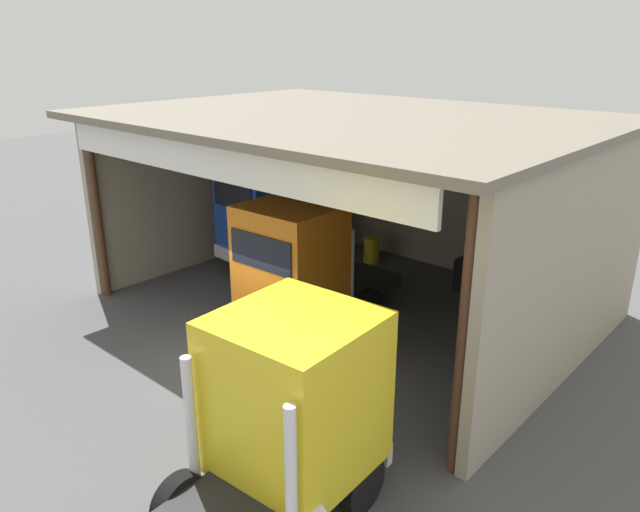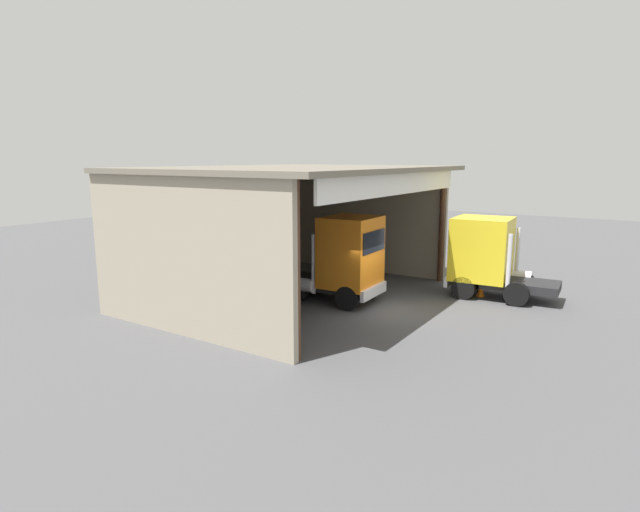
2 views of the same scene
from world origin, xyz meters
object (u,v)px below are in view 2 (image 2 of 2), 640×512
(truck_yellow_center_bay, at_px, (487,255))
(traffic_cone, at_px, (481,290))
(truck_orange_center_right_bay, at_px, (343,259))
(tool_cart, at_px, (265,267))
(truck_blue_right_bay, at_px, (216,267))
(oil_drum, at_px, (211,283))

(truck_yellow_center_bay, distance_m, traffic_cone, 1.56)
(truck_orange_center_right_bay, distance_m, tool_cart, 6.21)
(truck_blue_right_bay, xyz_separation_m, truck_orange_center_right_bay, (4.40, -2.98, -0.10))
(truck_yellow_center_bay, relative_size, traffic_cone, 8.35)
(truck_orange_center_right_bay, bearing_deg, traffic_cone, 129.01)
(truck_blue_right_bay, height_order, truck_orange_center_right_bay, truck_blue_right_bay)
(tool_cart, bearing_deg, truck_yellow_center_bay, -77.39)
(truck_orange_center_right_bay, xyz_separation_m, tool_cart, (1.94, 5.75, -1.35))
(oil_drum, bearing_deg, traffic_cone, -59.92)
(oil_drum, relative_size, traffic_cone, 1.63)
(truck_blue_right_bay, height_order, truck_yellow_center_bay, truck_blue_right_bay)
(truck_orange_center_right_bay, bearing_deg, truck_yellow_center_bay, 129.79)
(oil_drum, relative_size, tool_cart, 0.91)
(truck_yellow_center_bay, bearing_deg, traffic_cone, 147.90)
(truck_orange_center_right_bay, bearing_deg, truck_blue_right_bay, -36.23)
(truck_yellow_center_bay, distance_m, oil_drum, 12.34)
(traffic_cone, bearing_deg, oil_drum, 120.08)
(truck_yellow_center_bay, bearing_deg, tool_cart, 99.08)
(oil_drum, distance_m, traffic_cone, 12.05)
(truck_blue_right_bay, height_order, tool_cart, truck_blue_right_bay)
(truck_blue_right_bay, relative_size, tool_cart, 4.58)
(truck_blue_right_bay, xyz_separation_m, truck_yellow_center_bay, (8.70, -7.77, -0.13))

